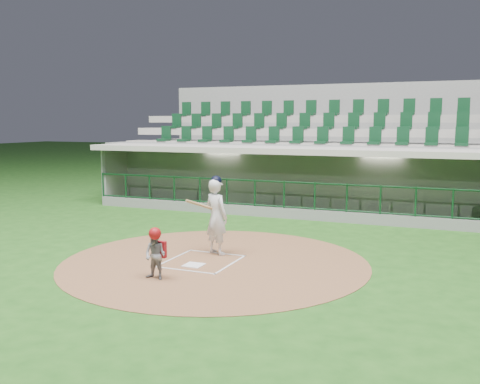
{
  "coord_description": "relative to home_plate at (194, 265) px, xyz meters",
  "views": [
    {
      "loc": [
        5.57,
        -11.28,
        3.28
      ],
      "look_at": [
        -0.23,
        2.6,
        1.3
      ],
      "focal_mm": 40.0,
      "sensor_mm": 36.0,
      "label": 1
    }
  ],
  "objects": [
    {
      "name": "seating_deck",
      "position": [
        0.0,
        11.61,
        1.4
      ],
      "size": [
        17.0,
        6.72,
        5.15
      ],
      "color": "gray",
      "rests_on": "ground"
    },
    {
      "name": "dugout_structure",
      "position": [
        0.03,
        8.54,
        0.94
      ],
      "size": [
        16.4,
        3.7,
        3.0
      ],
      "color": "slate",
      "rests_on": "ground"
    },
    {
      "name": "dirt_circle",
      "position": [
        0.3,
        0.5,
        -0.02
      ],
      "size": [
        7.2,
        7.2,
        0.01
      ],
      "primitive_type": "cylinder",
      "color": "brown",
      "rests_on": "ground"
    },
    {
      "name": "batter",
      "position": [
        0.02,
        1.19,
        0.96
      ],
      "size": [
        0.94,
        0.98,
        1.96
      ],
      "color": "silver",
      "rests_on": "dirt_circle"
    },
    {
      "name": "ground",
      "position": [
        0.0,
        0.7,
        -0.02
      ],
      "size": [
        120.0,
        120.0,
        0.0
      ],
      "primitive_type": "plane",
      "color": "#1D4D16",
      "rests_on": "ground"
    },
    {
      "name": "batter_box_chalk",
      "position": [
        0.0,
        0.4,
        -0.0
      ],
      "size": [
        1.55,
        1.8,
        0.01
      ],
      "color": "silver",
      "rests_on": "ground"
    },
    {
      "name": "home_plate",
      "position": [
        0.0,
        0.0,
        0.0
      ],
      "size": [
        0.43,
        0.43,
        0.02
      ],
      "primitive_type": "cube",
      "color": "white",
      "rests_on": "dirt_circle"
    },
    {
      "name": "catcher",
      "position": [
        -0.24,
        -1.25,
        0.54
      ],
      "size": [
        0.53,
        0.43,
        1.1
      ],
      "color": "gray",
      "rests_on": "dirt_circle"
    }
  ]
}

